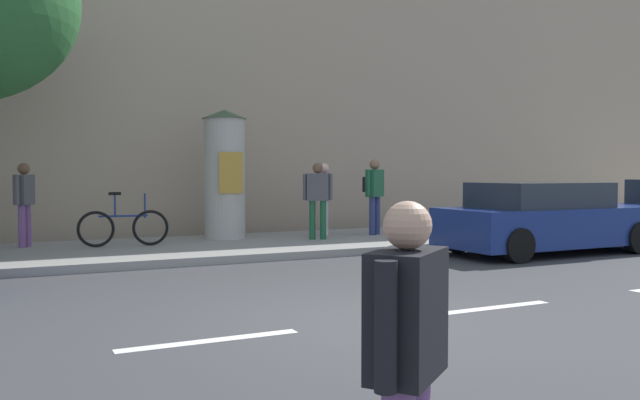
% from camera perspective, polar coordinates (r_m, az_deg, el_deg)
% --- Properties ---
extents(ground_plane, '(80.00, 80.00, 0.00)m').
position_cam_1_polar(ground_plane, '(7.19, 3.86, -10.66)').
color(ground_plane, '#38383A').
extents(sidewalk_curb, '(36.00, 4.00, 0.15)m').
position_cam_1_polar(sidewalk_curb, '(13.62, -11.06, -4.19)').
color(sidewalk_curb, gray).
rests_on(sidewalk_curb, ground_plane).
extents(lane_markings, '(25.80, 0.16, 0.01)m').
position_cam_1_polar(lane_markings, '(7.19, 3.86, -10.63)').
color(lane_markings, silver).
rests_on(lane_markings, ground_plane).
extents(building_backdrop, '(36.00, 5.00, 10.93)m').
position_cam_1_polar(building_backdrop, '(18.80, -15.28, 14.09)').
color(building_backdrop, tan).
rests_on(building_backdrop, ground_plane).
extents(poster_column, '(1.00, 1.00, 2.88)m').
position_cam_1_polar(poster_column, '(14.77, -8.33, 2.31)').
color(poster_column, '#B2ADA3').
rests_on(poster_column, sidewalk_curb).
extents(pedestrian_with_backpack, '(0.50, 0.45, 1.51)m').
position_cam_1_polar(pedestrian_with_backpack, '(2.85, 7.59, -12.93)').
color(pedestrian_with_backpack, '#724C84').
rests_on(pedestrian_with_backpack, ground_plane).
extents(pedestrian_with_bag, '(0.32, 0.61, 1.70)m').
position_cam_1_polar(pedestrian_with_bag, '(15.47, 0.35, 0.64)').
color(pedestrian_with_bag, silver).
rests_on(pedestrian_with_bag, sidewalk_curb).
extents(pedestrian_tallest, '(0.41, 0.49, 1.67)m').
position_cam_1_polar(pedestrian_tallest, '(14.13, -24.41, 0.12)').
color(pedestrian_tallest, '#724C84').
rests_on(pedestrian_tallest, sidewalk_curb).
extents(pedestrian_in_dark_shirt, '(0.59, 0.52, 1.80)m').
position_cam_1_polar(pedestrian_in_dark_shirt, '(15.56, 4.74, 0.96)').
color(pedestrian_in_dark_shirt, navy).
rests_on(pedestrian_in_dark_shirt, sidewalk_curb).
extents(pedestrian_near_pole, '(0.60, 0.42, 1.69)m').
position_cam_1_polar(pedestrian_near_pole, '(14.42, -0.20, 0.52)').
color(pedestrian_near_pole, '#1E5938').
rests_on(pedestrian_near_pole, sidewalk_curb).
extents(bicycle_leaning, '(1.76, 0.29, 1.09)m').
position_cam_1_polar(bicycle_leaning, '(13.66, -16.78, -2.27)').
color(bicycle_leaning, black).
rests_on(bicycle_leaning, sidewalk_curb).
extents(parked_car_blue, '(4.47, 1.97, 1.43)m').
position_cam_1_polar(parked_car_blue, '(13.90, 19.05, -1.57)').
color(parked_car_blue, navy).
rests_on(parked_car_blue, ground_plane).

